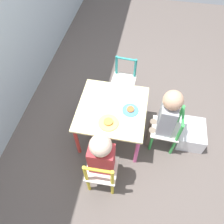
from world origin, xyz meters
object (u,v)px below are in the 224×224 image
object	(u,v)px
chair_green	(168,130)
child_front	(166,116)
chair_teal	(124,81)
plate_front	(130,110)
kids_table	(112,111)
chair_yellow	(102,172)
storage_bin	(190,134)
child_left	(102,156)
plate_left	(108,122)

from	to	relation	value
chair_green	child_front	distance (m)	0.22
chair_green	child_front	bearing A→B (deg)	-90.00
chair_teal	plate_front	distance (m)	0.60
kids_table	child_front	world-z (taller)	child_front
chair_yellow	child_front	distance (m)	0.74
chair_green	child_front	xyz separation A→B (m)	(0.00, 0.06, 0.21)
kids_table	chair_teal	bearing A→B (deg)	-3.40
storage_bin	plate_front	bearing A→B (deg)	96.56
child_left	storage_bin	size ratio (longest dim) A/B	2.31
chair_green	plate_left	bearing A→B (deg)	-72.52
chair_yellow	child_front	bearing A→B (deg)	-133.21
kids_table	child_left	bearing A→B (deg)	-178.67
chair_green	plate_left	distance (m)	0.60
chair_teal	plate_left	distance (m)	0.75
child_front	plate_left	xyz separation A→B (m)	(-0.15, 0.49, -0.01)
kids_table	plate_front	size ratio (longest dim) A/B	4.22
child_front	storage_bin	xyz separation A→B (m)	(0.09, -0.32, -0.37)
kids_table	child_left	world-z (taller)	child_left
child_front	chair_green	bearing A→B (deg)	90.00
child_front	plate_front	world-z (taller)	child_front
kids_table	chair_green	size ratio (longest dim) A/B	1.24
chair_yellow	child_front	world-z (taller)	child_front
child_front	storage_bin	world-z (taller)	child_front
chair_green	child_left	distance (m)	0.74
plate_left	chair_teal	bearing A→B (deg)	-2.59
child_front	chair_teal	bearing A→B (deg)	-139.03
chair_green	chair_yellow	bearing A→B (deg)	-43.32
kids_table	storage_bin	world-z (taller)	kids_table
child_left	child_front	xyz separation A→B (m)	(0.47, -0.48, 0.02)
chair_green	chair_teal	xyz separation A→B (m)	(0.57, 0.51, 0.00)
chair_yellow	plate_left	bearing A→B (deg)	-89.40
plate_left	child_left	bearing A→B (deg)	-177.96
chair_yellow	chair_teal	distance (m)	1.09
kids_table	chair_yellow	world-z (taller)	chair_yellow
chair_yellow	plate_left	distance (m)	0.43
storage_bin	child_front	bearing A→B (deg)	105.92
kids_table	chair_teal	xyz separation A→B (m)	(0.55, -0.03, -0.13)
chair_green	storage_bin	xyz separation A→B (m)	(0.09, -0.26, -0.15)
chair_yellow	chair_teal	world-z (taller)	same
plate_front	kids_table	bearing A→B (deg)	90.00
storage_bin	child_left	bearing A→B (deg)	125.24
kids_table	storage_bin	size ratio (longest dim) A/B	2.00
plate_left	plate_front	distance (m)	0.24
kids_table	chair_green	xyz separation A→B (m)	(-0.02, -0.55, -0.13)
kids_table	plate_front	bearing A→B (deg)	-90.00
plate_front	storage_bin	size ratio (longest dim) A/B	0.47
chair_yellow	child_left	world-z (taller)	child_left
chair_green	chair_teal	bearing A→B (deg)	-135.68
chair_yellow	plate_front	size ratio (longest dim) A/B	3.39
child_left	storage_bin	xyz separation A→B (m)	(0.56, -0.79, -0.35)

